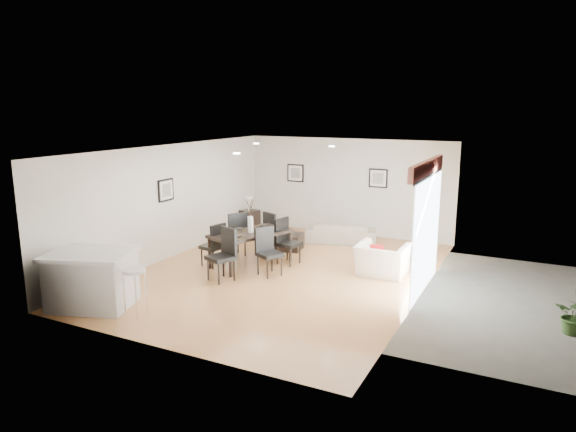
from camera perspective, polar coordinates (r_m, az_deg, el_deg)
The scene contains 27 objects.
ground at distance 11.30m, azimuth -0.56°, elevation -6.33°, with size 8.00×8.00×0.00m, color tan.
wall_back at distance 14.57m, azimuth 6.58°, elevation 3.25°, with size 6.00×0.04×2.70m, color silver.
wall_front at distance 7.70m, azimuth -14.24°, elevation -5.03°, with size 6.00×0.04×2.70m, color silver.
wall_left at distance 12.57m, azimuth -12.87°, elevation 1.62°, with size 0.04×8.00×2.70m, color silver.
wall_right at distance 9.98m, azimuth 14.97°, elevation -1.17°, with size 0.04×8.00×2.70m, color silver.
ceiling at distance 10.75m, azimuth -0.59°, elevation 7.45°, with size 6.00×8.00×0.02m, color white.
sofa at distance 13.76m, azimuth 5.90°, elevation -1.85°, with size 1.85×0.72×0.54m, color #A09181.
armchair at distance 11.24m, azimuth 10.40°, elevation -4.80°, with size 1.05×0.92×0.68m, color white.
courtyard_plant_a at distance 9.47m, azimuth 29.28°, elevation -9.68°, with size 0.55×0.48×0.61m, color #395926.
dining_table at distance 11.70m, azimuth -4.17°, elevation -2.18°, with size 1.54×2.05×0.77m.
dining_chair_wnear at distance 11.69m, azimuth -8.11°, elevation -2.96°, with size 0.53×0.53×1.00m.
dining_chair_wfar at distance 12.39m, azimuth -5.82°, elevation -1.78°, with size 0.68×0.68×1.09m.
dining_chair_enear at distance 11.06m, azimuth -2.32°, elevation -3.61°, with size 0.63×0.63×1.03m.
dining_chair_efar at distance 11.83m, azimuth -0.28°, elevation -2.50°, with size 0.55×0.55×1.05m.
dining_chair_head at distance 10.77m, azimuth -7.08°, elevation -3.91°, with size 0.64×0.64×1.10m.
dining_chair_foot at distance 12.72m, azimuth -1.68°, elevation -1.56°, with size 0.60×0.60×1.02m.
vase at distance 11.61m, azimuth -4.20°, elevation -0.30°, with size 1.00×1.53×0.77m.
coffee_table at distance 13.08m, azimuth -0.70°, elevation -2.81°, with size 1.02×0.61×0.41m, color black.
side_table at distance 15.06m, azimuth -4.27°, elevation -0.48°, with size 0.45×0.45×0.60m, color black.
table_lamp at distance 14.94m, azimuth -4.30°, elevation 1.61°, with size 0.21×0.21×0.40m.
cushion at distance 11.13m, azimuth 9.82°, elevation -3.91°, with size 0.29×0.09×0.29m, color maroon.
kitchen_island at distance 9.98m, azimuth -20.95°, elevation -6.54°, with size 1.76×1.55×1.03m.
bar_stool at distance 9.22m, azimuth -16.72°, elevation -6.38°, with size 0.39×0.39×0.85m.
framed_print_back_left at distance 15.11m, azimuth 0.84°, elevation 4.79°, with size 0.52×0.04×0.52m.
framed_print_back_right at distance 14.22m, azimuth 9.99°, elevation 4.15°, with size 0.52×0.04×0.52m.
framed_print_left_wall at distance 12.35m, azimuth -13.41°, elevation 2.82°, with size 0.04×0.52×0.52m.
sliding_door at distance 10.21m, azimuth 15.16°, elevation 0.92°, with size 0.12×2.70×2.57m.
Camera 1 is at (4.86, -9.55, 3.57)m, focal length 32.00 mm.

